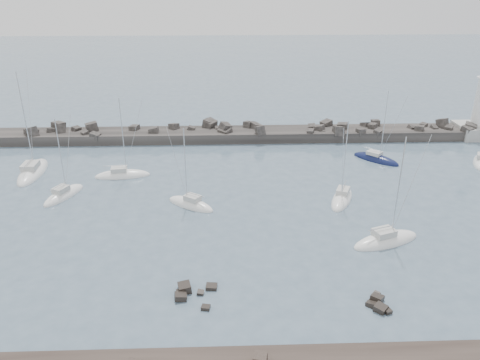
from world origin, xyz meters
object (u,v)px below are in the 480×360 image
(sailboat_4, at_px, (122,176))
(sailboat_7, at_px, (386,241))
(sailboat_1, at_px, (33,173))
(lighthouse, at_px, (478,121))
(sailboat_6, at_px, (342,199))
(sailboat_5, at_px, (191,205))
(sailboat_3, at_px, (64,195))
(sailboat_8, at_px, (376,159))

(sailboat_4, height_order, sailboat_7, sailboat_7)
(sailboat_1, bearing_deg, lighthouse, 11.17)
(sailboat_6, distance_m, sailboat_7, 11.44)
(lighthouse, bearing_deg, sailboat_6, -140.35)
(sailboat_4, relative_size, sailboat_5, 1.13)
(sailboat_4, distance_m, sailboat_6, 33.28)
(sailboat_3, bearing_deg, lighthouse, 18.70)
(sailboat_7, bearing_deg, sailboat_8, 75.42)
(sailboat_5, xyz_separation_m, sailboat_6, (20.76, 0.95, -0.00))
(sailboat_1, height_order, sailboat_3, sailboat_1)
(sailboat_6, bearing_deg, sailboat_5, -177.39)
(sailboat_1, relative_size, sailboat_7, 1.22)
(sailboat_1, xyz_separation_m, sailboat_7, (48.70, -22.24, 0.00))
(sailboat_3, height_order, sailboat_6, sailboat_6)
(sailboat_6, height_order, sailboat_8, sailboat_8)
(sailboat_5, bearing_deg, lighthouse, 27.50)
(lighthouse, bearing_deg, sailboat_7, -128.05)
(sailboat_4, distance_m, sailboat_7, 40.11)
(sailboat_1, bearing_deg, sailboat_6, -13.50)
(lighthouse, bearing_deg, sailboat_4, -165.00)
(lighthouse, height_order, sailboat_4, lighthouse)
(sailboat_1, bearing_deg, sailboat_4, -6.76)
(sailboat_4, relative_size, sailboat_6, 1.06)
(sailboat_3, bearing_deg, sailboat_4, 44.93)
(sailboat_3, bearing_deg, sailboat_1, 130.95)
(sailboat_7, bearing_deg, sailboat_6, 102.73)
(sailboat_6, bearing_deg, sailboat_7, -77.27)
(sailboat_3, xyz_separation_m, sailboat_4, (6.85, 6.83, -0.01))
(sailboat_5, bearing_deg, sailboat_6, 2.61)
(lighthouse, xyz_separation_m, sailboat_8, (-22.75, -11.76, -2.96))
(sailboat_1, height_order, sailboat_6, sailboat_1)
(sailboat_5, xyz_separation_m, sailboat_8, (30.02, 15.71, -0.02))
(lighthouse, height_order, sailboat_5, lighthouse)
(sailboat_7, xyz_separation_m, sailboat_8, (6.74, 25.92, -0.02))
(sailboat_3, distance_m, sailboat_7, 43.52)
(lighthouse, height_order, sailboat_1, sailboat_1)
(lighthouse, distance_m, sailboat_8, 25.78)
(sailboat_6, xyz_separation_m, sailboat_8, (9.26, 14.77, -0.02))
(lighthouse, xyz_separation_m, sailboat_1, (-78.19, -15.44, -2.94))
(sailboat_3, distance_m, sailboat_5, 18.36)
(lighthouse, xyz_separation_m, sailboat_4, (-63.94, -17.13, -2.96))
(sailboat_3, relative_size, sailboat_4, 0.91)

